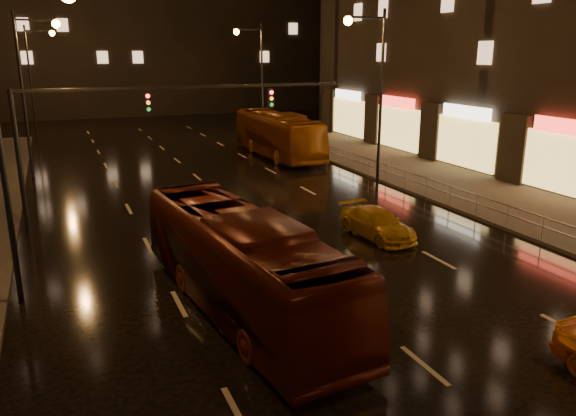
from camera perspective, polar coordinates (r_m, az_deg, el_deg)
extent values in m
plane|color=black|center=(28.62, -5.41, -0.04)|extent=(140.00, 140.00, 0.00)
cube|color=#38332D|center=(31.30, 21.92, 0.39)|extent=(7.00, 70.00, 0.15)
cylinder|color=black|center=(26.79, -25.63, 4.20)|extent=(0.22, 0.22, 6.20)
cube|color=black|center=(27.09, -9.88, 12.02)|extent=(15.20, 0.14, 0.14)
cube|color=black|center=(26.76, -14.05, 10.35)|extent=(0.32, 0.18, 0.95)
cube|color=black|center=(28.30, -1.76, 11.07)|extent=(0.32, 0.18, 0.95)
sphere|color=#FF1E19|center=(26.61, -14.05, 10.98)|extent=(0.18, 0.18, 0.18)
cylinder|color=#99999E|center=(54.03, -2.73, 8.14)|extent=(0.04, 0.04, 1.00)
cube|color=#99999E|center=(31.16, 13.91, 2.95)|extent=(0.05, 56.00, 0.05)
cube|color=#99999E|center=(31.25, 13.86, 2.23)|extent=(0.05, 56.00, 0.05)
imported|color=#4E160B|center=(17.11, -4.74, -5.53)|extent=(3.75, 11.31, 3.09)
imported|color=#93490E|center=(42.56, -1.07, 7.47)|extent=(2.82, 11.83, 3.29)
imported|color=#C08412|center=(24.31, 9.03, -1.56)|extent=(1.99, 4.24, 1.20)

